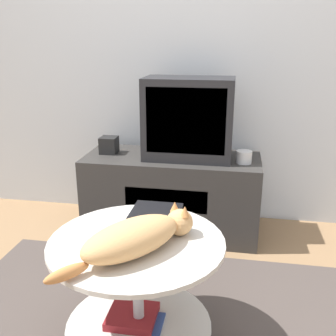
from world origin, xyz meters
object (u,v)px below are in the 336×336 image
Objects in this scene: tv at (189,119)px; cat at (136,237)px; speaker at (109,145)px; dvd_box at (156,216)px.

cat is (-0.03, -1.18, -0.19)m from tv.
speaker is (-0.53, 0.02, -0.20)m from tv.
cat is at bearing -67.61° from speaker.
tv is 1.20m from cat.
speaker is at bearing 178.21° from tv.
tv reaches higher than speaker.
cat is (-0.02, -0.25, 0.04)m from dvd_box.
tv is at bearing -1.79° from speaker.
dvd_box is 0.25m from cat.
tv reaches higher than dvd_box.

